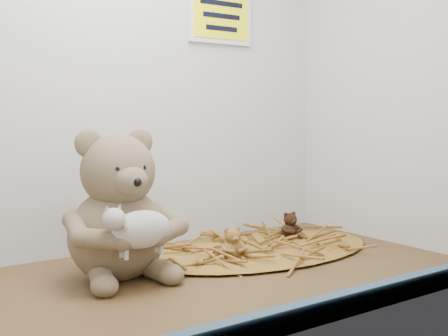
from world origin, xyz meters
TOP-DOWN VIEW (x-y plane):
  - alcove_shell at (0.00, 9.00)cm, footprint 120.40×60.20cm
  - front_rail at (0.00, -28.80)cm, footprint 119.28×2.20cm
  - straw_bed at (28.47, 10.01)cm, footprint 56.44×32.77cm
  - main_teddy at (-6.65, 10.14)cm, footprint 23.66×24.87cm
  - toy_lamb at (-6.65, 0.02)cm, footprint 14.47×8.83cm
  - mini_teddy_tan at (17.17, 6.17)cm, footprint 6.67×6.89cm
  - mini_teddy_brown at (39.78, 13.85)cm, footprint 5.68×5.95cm
  - wall_sign at (30.00, 29.40)cm, footprint 16.00×1.20cm

SIDE VIEW (x-z plane):
  - straw_bed at x=28.47cm, z-range 0.00..1.09cm
  - front_rail at x=0.00cm, z-range 0.00..3.60cm
  - mini_teddy_brown at x=39.78cm, z-range 1.09..7.65cm
  - mini_teddy_tan at x=17.17cm, z-range 1.09..7.77cm
  - toy_lamb at x=-6.65cm, z-range 6.18..15.53cm
  - main_teddy at x=-6.65cm, z-range 0.00..28.24cm
  - alcove_shell at x=0.00cm, z-range -0.20..90.20cm
  - wall_sign at x=30.00cm, z-range 49.50..60.50cm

